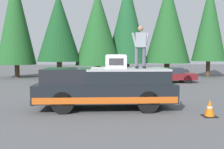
{
  "coord_description": "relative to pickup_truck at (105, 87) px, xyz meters",
  "views": [
    {
      "loc": [
        -10.34,
        0.05,
        2.19
      ],
      "look_at": [
        0.03,
        -0.46,
        1.35
      ],
      "focal_mm": 39.15,
      "sensor_mm": 36.0,
      "label": 1
    }
  ],
  "objects": [
    {
      "name": "traffic_cone",
      "position": [
        -1.53,
        -3.66,
        -0.58
      ],
      "size": [
        0.47,
        0.47,
        0.62
      ],
      "color": "black",
      "rests_on": "ground"
    },
    {
      "name": "parked_car_navy",
      "position": [
        9.17,
        0.09,
        -0.29
      ],
      "size": [
        1.64,
        4.1,
        1.16
      ],
      "color": "navy",
      "rests_on": "ground"
    },
    {
      "name": "conifer_right",
      "position": [
        13.34,
        4.04,
        3.89
      ],
      "size": [
        4.06,
        4.06,
        7.99
      ],
      "color": "#4C3826",
      "rests_on": "ground"
    },
    {
      "name": "pickup_truck",
      "position": [
        0.0,
        0.0,
        0.0
      ],
      "size": [
        2.01,
        5.54,
        1.65
      ],
      "color": "black",
      "rests_on": "ground"
    },
    {
      "name": "conifer_center_right",
      "position": [
        13.96,
        0.41,
        3.92
      ],
      "size": [
        4.43,
        4.43,
        8.41
      ],
      "color": "#4C3826",
      "rests_on": "ground"
    },
    {
      "name": "compressor_unit",
      "position": [
        0.17,
        -0.43,
        1.05
      ],
      "size": [
        0.65,
        0.84,
        0.56
      ],
      "color": "silver",
      "rests_on": "pickup_truck"
    },
    {
      "name": "conifer_left",
      "position": [
        15.39,
        -6.8,
        4.68
      ],
      "size": [
        4.64,
        4.64,
        9.78
      ],
      "color": "#4C3826",
      "rests_on": "ground"
    },
    {
      "name": "conifer_center_left",
      "position": [
        15.33,
        -2.59,
        4.73
      ],
      "size": [
        4.27,
        4.27,
        9.91
      ],
      "color": "#4C3826",
      "rests_on": "ground"
    },
    {
      "name": "person_on_truck_bed",
      "position": [
        -0.14,
        -1.4,
        1.68
      ],
      "size": [
        0.29,
        0.72,
        1.69
      ],
      "color": "#4C515B",
      "rests_on": "pickup_truck"
    },
    {
      "name": "parked_car_maroon",
      "position": [
        9.19,
        -5.25,
        -0.29
      ],
      "size": [
        1.64,
        4.1,
        1.16
      ],
      "color": "maroon",
      "rests_on": "ground"
    },
    {
      "name": "conifer_far_right",
      "position": [
        14.1,
        8.23,
        4.75
      ],
      "size": [
        3.66,
        3.66,
        10.01
      ],
      "color": "#4C3826",
      "rests_on": "ground"
    },
    {
      "name": "ground_plane",
      "position": [
        0.47,
        0.17,
        -0.87
      ],
      "size": [
        90.0,
        90.0,
        0.0
      ],
      "primitive_type": "plane",
      "color": "#565659"
    },
    {
      "name": "conifer_far_left",
      "position": [
        13.84,
        -10.51,
        4.54
      ],
      "size": [
        3.24,
        3.24,
        9.28
      ],
      "color": "#4C3826",
      "rests_on": "ground"
    }
  ]
}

